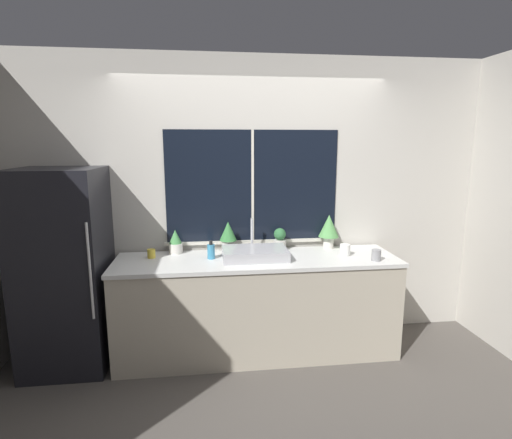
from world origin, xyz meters
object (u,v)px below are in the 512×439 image
soap_bottle (211,251)px  mug_yellow (151,254)px  potted_plant_center_left (228,235)px  potted_plant_far_right (329,228)px  mug_grey (376,255)px  potted_plant_center_right (280,239)px  sink (255,253)px  potted_plant_far_left (175,242)px  refrigerator (65,269)px  mug_white (345,250)px

soap_bottle → mug_yellow: soap_bottle is taller
potted_plant_center_left → potted_plant_far_right: 0.97m
mug_grey → potted_plant_far_right: bearing=121.8°
potted_plant_center_right → mug_yellow: (-1.18, -0.13, -0.06)m
potted_plant_center_left → potted_plant_center_right: (0.49, 0.00, -0.06)m
sink → potted_plant_far_left: (-0.71, 0.26, 0.06)m
refrigerator → mug_yellow: 0.72m
potted_plant_far_left → potted_plant_center_right: bearing=0.0°
refrigerator → mug_yellow: size_ratio=21.69×
refrigerator → mug_grey: bearing=-4.9°
sink → mug_grey: bearing=-11.2°
potted_plant_far_right → mug_grey: size_ratio=3.33×
refrigerator → potted_plant_center_left: 1.43m
potted_plant_center_right → mug_grey: size_ratio=2.14×
refrigerator → potted_plant_far_left: refrigerator is taller
potted_plant_far_left → mug_yellow: 0.25m
mug_white → mug_grey: bearing=-41.2°
potted_plant_far_right → mug_yellow: potted_plant_far_right is taller
refrigerator → potted_plant_center_right: bearing=7.0°
mug_yellow → soap_bottle: bearing=-9.8°
potted_plant_center_left → mug_grey: bearing=-20.2°
sink → soap_bottle: (-0.38, 0.03, 0.02)m
potted_plant_center_right → mug_yellow: size_ratio=2.68×
potted_plant_far_right → mug_white: potted_plant_far_right is taller
potted_plant_far_right → mug_grey: potted_plant_far_right is taller
potted_plant_far_left → mug_grey: bearing=-14.8°
mug_yellow → potted_plant_center_right: bearing=6.3°
soap_bottle → mug_white: (1.21, -0.05, -0.02)m
potted_plant_center_left → potted_plant_center_right: 0.49m
potted_plant_center_left → mug_white: size_ratio=2.72×
sink → potted_plant_center_right: 0.38m
potted_plant_far_left → mug_white: (1.53, -0.27, -0.05)m
refrigerator → potted_plant_center_left: (1.40, 0.23, 0.20)m
soap_bottle → mug_yellow: bearing=170.2°
sink → soap_bottle: sink is taller
potted_plant_center_right → soap_bottle: potted_plant_center_right is taller
mug_yellow → potted_plant_center_left: bearing=10.7°
potted_plant_far_left → mug_yellow: potted_plant_far_left is taller
soap_bottle → mug_grey: bearing=-9.5°
potted_plant_center_right → mug_grey: (0.77, -0.46, -0.05)m
potted_plant_center_left → potted_plant_center_right: size_ratio=1.35×
soap_bottle → mug_white: size_ratio=1.56×
potted_plant_center_right → soap_bottle: 0.69m
potted_plant_center_left → mug_grey: potted_plant_center_left is taller
mug_grey → mug_white: mug_white is taller
mug_white → potted_plant_far_right: bearing=104.5°
mug_yellow → sink: bearing=-7.8°
potted_plant_far_left → sink: bearing=-19.9°
potted_plant_far_right → mug_white: size_ratio=3.14×
potted_plant_center_left → mug_white: (1.04, -0.27, -0.11)m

